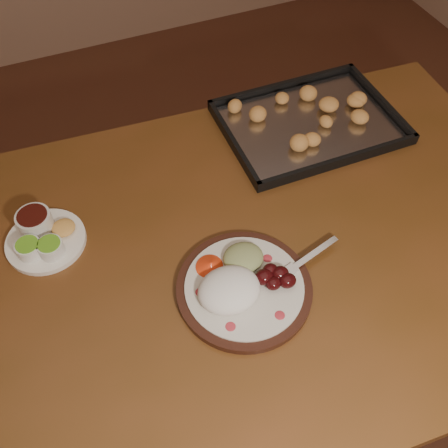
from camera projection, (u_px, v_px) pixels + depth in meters
name	position (u px, v px, depth m)	size (l,w,h in m)	color
ground	(219.00, 373.00, 1.64)	(4.00, 4.00, 0.00)	#512D1B
dining_table	(219.00, 280.00, 1.10)	(1.56, 1.00, 0.75)	brown
dinner_plate	(241.00, 285.00, 0.96)	(0.35, 0.26, 0.06)	black
condiment_saucer	(42.00, 236.00, 1.03)	(0.16, 0.16, 0.06)	white
baking_tray	(309.00, 122.00, 1.25)	(0.43, 0.32, 0.04)	black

